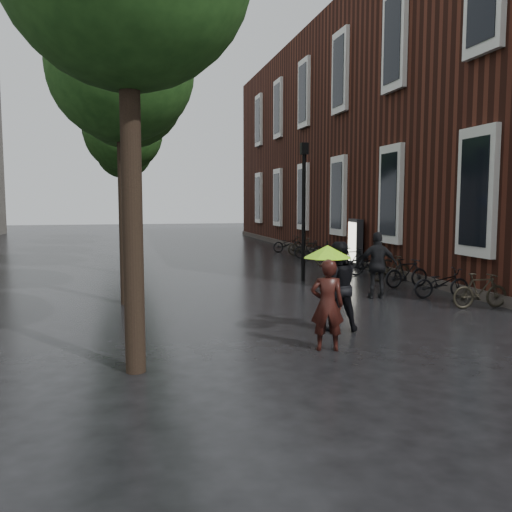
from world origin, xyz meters
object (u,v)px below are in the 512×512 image
object	(u,v)px
person_burgundy	(327,305)
lamp_post	(304,198)
parked_bicycles	(349,259)
pedestrian_walking	(378,265)
person_black	(337,286)
ad_lightbox	(355,243)

from	to	relation	value
person_burgundy	lamp_post	distance (m)	9.03
parked_bicycles	person_burgundy	bearing A→B (deg)	-115.35
person_burgundy	pedestrian_walking	distance (m)	5.81
lamp_post	person_black	bearing A→B (deg)	-103.09
person_black	pedestrian_walking	xyz separation A→B (m)	(2.60, 3.34, -0.01)
person_burgundy	ad_lightbox	distance (m)	13.19
person_black	lamp_post	size ratio (longest dim) A/B	0.40
pedestrian_walking	ad_lightbox	bearing A→B (deg)	-95.07
person_black	parked_bicycles	distance (m)	10.51
person_black	ad_lightbox	bearing A→B (deg)	-109.04
person_black	parked_bicycles	xyz separation A→B (m)	(4.42, 9.53, -0.50)
person_black	pedestrian_walking	distance (m)	4.23
pedestrian_walking	ad_lightbox	world-z (taller)	ad_lightbox
pedestrian_walking	lamp_post	size ratio (longest dim) A/B	0.40
pedestrian_walking	person_black	bearing A→B (deg)	66.33
ad_lightbox	lamp_post	world-z (taller)	lamp_post
person_burgundy	ad_lightbox	bearing A→B (deg)	-101.89
pedestrian_walking	parked_bicycles	size ratio (longest dim) A/B	0.11
pedestrian_walking	parked_bicycles	xyz separation A→B (m)	(1.82, 6.19, -0.49)
person_black	person_burgundy	bearing A→B (deg)	68.33
parked_bicycles	ad_lightbox	distance (m)	1.25
person_black	pedestrian_walking	size ratio (longest dim) A/B	1.01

